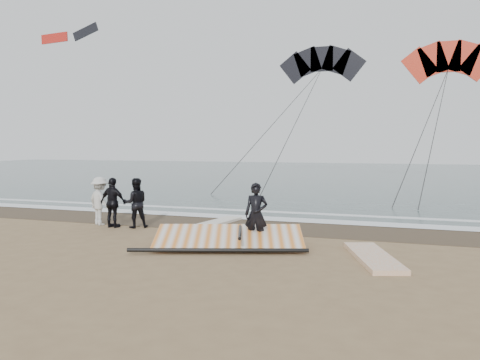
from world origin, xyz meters
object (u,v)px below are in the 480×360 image
Objects in this scene: board_white at (373,257)px; board_cream at (218,222)px; man_main at (256,214)px; sail_rig at (228,239)px.

board_white is 1.21× the size of board_cream.
board_cream is at bearing 128.44° from board_white.
board_white is at bearing -18.15° from man_main.
board_cream is 3.58m from sail_rig.
man_main reaches higher than board_cream.
sail_rig is at bearing 158.66° from board_white.
board_white is 0.66× the size of sail_rig.
sail_rig is at bearing -156.30° from man_main.
sail_rig is (-3.62, 0.21, 0.14)m from board_white.
man_main is at bearing 150.84° from board_white.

